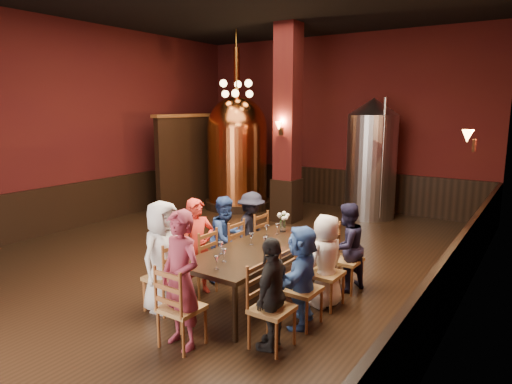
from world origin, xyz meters
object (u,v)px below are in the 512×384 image
Objects in this scene: dining_table at (260,252)px; person_1 at (198,247)px; person_0 at (163,256)px; rose_vase at (283,218)px; copper_kettle at (237,151)px; steel_vessel at (372,159)px; person_2 at (226,238)px.

person_1 is at bearing -158.78° from dining_table.
person_0 reaches higher than rose_vase.
copper_kettle reaches higher than rose_vase.
steel_vessel is (3.34, 0.87, -0.08)m from copper_kettle.
dining_table is at bearing -44.58° from person_0.
person_2 is (0.04, 1.33, -0.08)m from person_0.
copper_kettle is at bearing 23.98° from person_0.
steel_vessel is 8.97× the size of rose_vase.
dining_table is 5.64m from steel_vessel.
person_2 is 0.46× the size of steel_vessel.
person_2 is 4.13× the size of rose_vase.
person_1 is 1.42m from rose_vase.
person_2 is (0.02, 0.66, -0.04)m from person_1.
steel_vessel reaches higher than dining_table.
copper_kettle is 12.94× the size of rose_vase.
copper_kettle is 1.44× the size of steel_vessel.
steel_vessel is at bearing -2.79° from person_2.
steel_vessel is at bearing 14.60° from copper_kettle.
person_1 is at bearing -120.60° from rose_vase.
person_1 is 5.83m from copper_kettle.
steel_vessel is 4.71m from rose_vase.
person_0 is at bearing -94.32° from steel_vessel.
steel_vessel reaches higher than person_2.
steel_vessel is (0.50, 6.56, 0.69)m from person_0.
person_1 reaches higher than person_2.
copper_kettle is at bearing 133.19° from rose_vase.
person_2 is at bearing 158.78° from dining_table.
dining_table is 1.73× the size of person_1.
person_2 is 5.30m from steel_vessel.
rose_vase reaches higher than dining_table.
person_0 is at bearing -63.39° from copper_kettle.
person_2 is (-0.84, 0.35, -0.03)m from dining_table.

